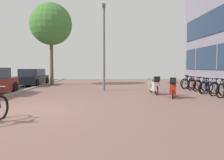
% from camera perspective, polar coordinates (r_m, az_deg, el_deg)
% --- Properties ---
extents(ground, '(21.00, 40.00, 0.13)m').
position_cam_1_polar(ground, '(7.65, -11.75, -8.15)').
color(ground, '#2C2330').
extents(bicycle_rack_03, '(1.33, 0.53, 1.00)m').
position_cam_1_polar(bicycle_rack_03, '(12.75, 26.12, -2.13)').
color(bicycle_rack_03, black).
rests_on(bicycle_rack_03, ground).
extents(bicycle_rack_04, '(1.39, 0.47, 0.99)m').
position_cam_1_polar(bicycle_rack_04, '(13.30, 24.07, -1.88)').
color(bicycle_rack_04, black).
rests_on(bicycle_rack_04, ground).
extents(bicycle_rack_05, '(1.17, 0.71, 0.95)m').
position_cam_1_polar(bicycle_rack_05, '(14.00, 23.44, -1.67)').
color(bicycle_rack_05, black).
rests_on(bicycle_rack_05, ground).
extents(bicycle_rack_06, '(1.30, 0.57, 0.97)m').
position_cam_1_polar(bicycle_rack_06, '(14.65, 22.34, -1.40)').
color(bicycle_rack_06, black).
rests_on(bicycle_rack_06, ground).
extents(bicycle_rack_07, '(1.22, 0.67, 0.97)m').
position_cam_1_polar(bicycle_rack_07, '(15.24, 20.88, -1.19)').
color(bicycle_rack_07, black).
rests_on(bicycle_rack_07, ground).
extents(bicycle_rack_08, '(1.25, 0.60, 0.96)m').
position_cam_1_polar(bicycle_rack_08, '(15.85, 19.52, -1.01)').
color(bicycle_rack_08, black).
rests_on(bicycle_rack_08, ground).
extents(bicycle_rack_09, '(1.33, 0.54, 1.01)m').
position_cam_1_polar(bicycle_rack_09, '(16.58, 19.35, -0.77)').
color(bicycle_rack_09, black).
rests_on(bicycle_rack_09, ground).
extents(scooter_near, '(0.52, 1.83, 1.03)m').
position_cam_1_polar(scooter_near, '(12.26, 11.12, -1.52)').
color(scooter_near, black).
rests_on(scooter_near, ground).
extents(scooter_mid, '(0.82, 1.73, 1.03)m').
position_cam_1_polar(scooter_mid, '(11.03, 15.63, -2.14)').
color(scooter_mid, black).
rests_on(scooter_mid, ground).
extents(parked_car_far, '(1.91, 3.99, 1.36)m').
position_cam_1_polar(parked_car_far, '(19.13, -20.24, 0.63)').
color(parked_car_far, black).
rests_on(parked_car_far, ground).
extents(lamp_post, '(0.20, 0.52, 5.38)m').
position_cam_1_polar(lamp_post, '(13.79, -2.12, 9.67)').
color(lamp_post, slate).
rests_on(lamp_post, ground).
extents(street_tree, '(3.47, 3.47, 6.82)m').
position_cam_1_polar(street_tree, '(19.32, -15.68, 13.87)').
color(street_tree, brown).
rests_on(street_tree, ground).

